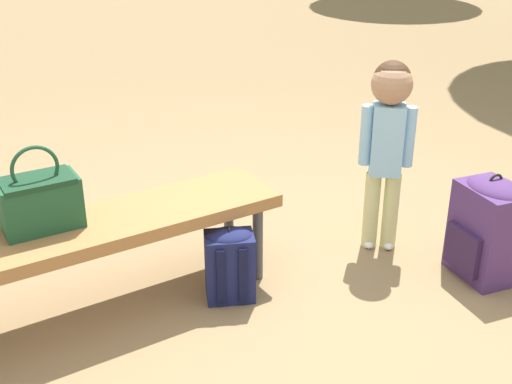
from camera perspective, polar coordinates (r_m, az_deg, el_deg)
name	(u,v)px	position (r m, az deg, el deg)	size (l,w,h in m)	color
ground_plane	(291,278)	(3.28, 3.08, -7.45)	(40.00, 40.00, 0.00)	#8C704C
park_bench	(105,231)	(2.94, -12.95, -3.35)	(1.62, 0.48, 0.45)	#9E6B3D
handbag	(40,200)	(2.86, -18.22, -0.70)	(0.32, 0.19, 0.37)	#1E4C2D
child_standing	(388,127)	(3.35, 11.38, 5.53)	(0.23, 0.20, 1.01)	#CCCC8C
backpack_large	(488,226)	(3.37, 19.46, -2.79)	(0.32, 0.35, 0.54)	#4C2D66
backpack_small	(230,262)	(3.05, -2.29, -6.07)	(0.27, 0.24, 0.38)	#191E4C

